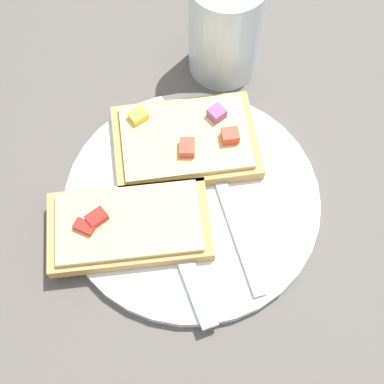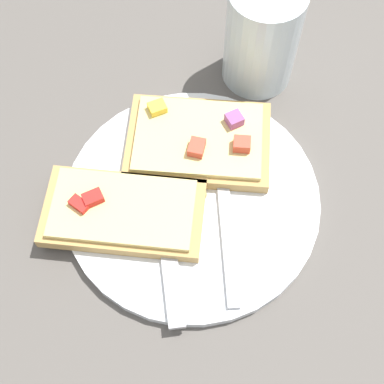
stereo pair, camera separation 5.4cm
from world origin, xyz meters
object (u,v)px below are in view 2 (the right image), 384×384
object	(u,v)px
pizza_slice_corner	(123,212)
plate	(192,199)
knife	(167,240)
fork	(224,194)
drinking_glass	(262,36)
pizza_slice_main	(203,141)

from	to	relation	value
pizza_slice_corner	plate	bearing A→B (deg)	23.53
plate	knife	world-z (taller)	knife
fork	drinking_glass	xyz separation A→B (m)	(-0.17, 0.02, 0.05)
knife	pizza_slice_main	world-z (taller)	pizza_slice_main
plate	drinking_glass	distance (m)	0.19
fork	pizza_slice_main	xyz separation A→B (m)	(-0.06, -0.03, 0.01)
knife	pizza_slice_corner	xyz separation A→B (m)	(-0.02, -0.05, 0.01)
drinking_glass	pizza_slice_corner	bearing A→B (deg)	-30.76
drinking_glass	pizza_slice_main	bearing A→B (deg)	-24.34
fork	drinking_glass	distance (m)	0.18
fork	knife	world-z (taller)	knife
plate	drinking_glass	xyz separation A→B (m)	(-0.18, 0.06, 0.05)
fork	knife	size ratio (longest dim) A/B	1.04
plate	pizza_slice_main	xyz separation A→B (m)	(-0.06, 0.00, 0.02)
pizza_slice_main	pizza_slice_corner	distance (m)	0.12
pizza_slice_main	plate	bearing A→B (deg)	84.09
fork	pizza_slice_main	size ratio (longest dim) A/B	1.38
knife	drinking_glass	size ratio (longest dim) A/B	1.68
pizza_slice_corner	drinking_glass	distance (m)	0.24
pizza_slice_main	pizza_slice_corner	bearing A→B (deg)	50.49
fork	knife	distance (m)	0.08
fork	pizza_slice_corner	world-z (taller)	pizza_slice_corner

